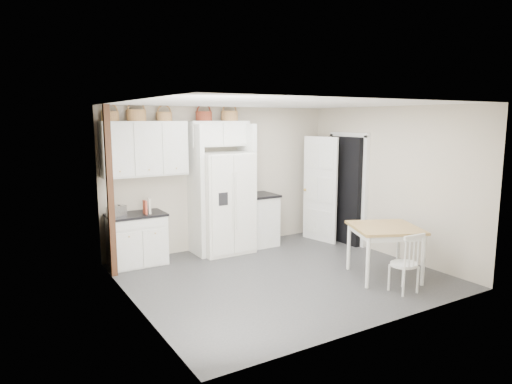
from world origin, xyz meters
TOP-DOWN VIEW (x-y plane):
  - floor at (0.00, 0.00)m, footprint 4.50×4.50m
  - ceiling at (0.00, 0.00)m, footprint 4.50×4.50m
  - wall_back at (0.00, 2.00)m, footprint 4.50×0.00m
  - wall_left at (-2.25, 0.00)m, footprint 0.00×4.00m
  - wall_right at (2.25, 0.00)m, footprint 0.00×4.00m
  - refrigerator at (-0.15, 1.64)m, footprint 0.93×0.75m
  - base_cab_left at (-1.73, 1.70)m, footprint 0.88×0.56m
  - base_cab_right at (0.64, 1.70)m, footprint 0.53×0.64m
  - dining_table at (1.30, -0.84)m, footprint 1.25×1.25m
  - windsor_chair at (1.08, -1.41)m, footprint 0.40×0.37m
  - counter_left at (-1.73, 1.70)m, footprint 0.92×0.60m
  - counter_right at (0.64, 1.70)m, footprint 0.58×0.68m
  - toaster at (-2.06, 1.59)m, footprint 0.30×0.23m
  - cookbook_red at (-1.60, 1.62)m, footprint 0.03×0.15m
  - cookbook_cream at (-1.52, 1.62)m, footprint 0.07×0.17m
  - basket_upper_a at (-2.03, 1.83)m, footprint 0.27×0.27m
  - basket_upper_b at (-1.61, 1.83)m, footprint 0.31×0.31m
  - basket_upper_c at (-1.14, 1.83)m, footprint 0.26×0.26m
  - basket_bridge_a at (-0.42, 1.83)m, footprint 0.29×0.29m
  - basket_bridge_b at (0.08, 1.83)m, footprint 0.31×0.31m
  - upper_cabinet at (-1.50, 1.83)m, footprint 1.40×0.34m
  - bridge_cabinet at (-0.15, 1.83)m, footprint 1.12×0.34m
  - fridge_panel_left at (-0.66, 1.70)m, footprint 0.08×0.60m
  - fridge_panel_right at (0.36, 1.70)m, footprint 0.08×0.60m
  - trim_post at (-2.20, 1.35)m, footprint 0.09×0.09m
  - doorway_void at (2.16, 1.00)m, footprint 0.18×0.85m
  - door_slab at (1.80, 1.33)m, footprint 0.21×0.79m

SIDE VIEW (x-z plane):
  - floor at x=0.00m, z-range 0.00..0.00m
  - dining_table at x=1.30m, z-range 0.00..0.79m
  - windsor_chair at x=1.08m, z-range 0.00..0.79m
  - base_cab_left at x=-1.73m, z-range 0.00..0.82m
  - base_cab_right at x=0.64m, z-range 0.00..0.94m
  - counter_left at x=-1.73m, z-range 0.82..0.86m
  - refrigerator at x=-0.15m, z-range 0.00..1.80m
  - toaster at x=-2.06m, z-range 0.86..1.04m
  - counter_right at x=0.64m, z-range 0.94..0.98m
  - cookbook_red at x=-1.60m, z-range 0.86..1.07m
  - cookbook_cream at x=-1.52m, z-range 0.86..1.11m
  - doorway_void at x=2.16m, z-range 0.00..2.05m
  - door_slab at x=1.80m, z-range 0.00..2.05m
  - fridge_panel_left at x=-0.66m, z-range 0.00..2.30m
  - fridge_panel_right at x=0.36m, z-range 0.00..2.30m
  - wall_back at x=0.00m, z-range -0.95..3.55m
  - wall_left at x=-2.25m, z-range -0.70..3.30m
  - wall_right at x=2.25m, z-range -0.70..3.30m
  - trim_post at x=-2.20m, z-range 0.00..2.60m
  - upper_cabinet at x=-1.50m, z-range 1.45..2.35m
  - bridge_cabinet at x=-0.15m, z-range 1.90..2.35m
  - basket_upper_c at x=-1.14m, z-range 2.35..2.50m
  - basket_upper_a at x=-2.03m, z-range 2.35..2.50m
  - basket_bridge_a at x=-0.42m, z-range 2.35..2.51m
  - basket_bridge_b at x=0.08m, z-range 2.35..2.53m
  - basket_upper_b at x=-1.61m, z-range 2.35..2.53m
  - ceiling at x=0.00m, z-range 2.60..2.60m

